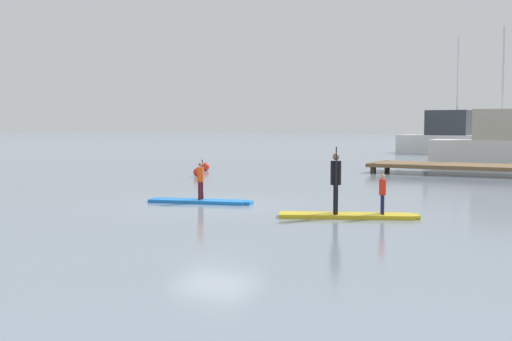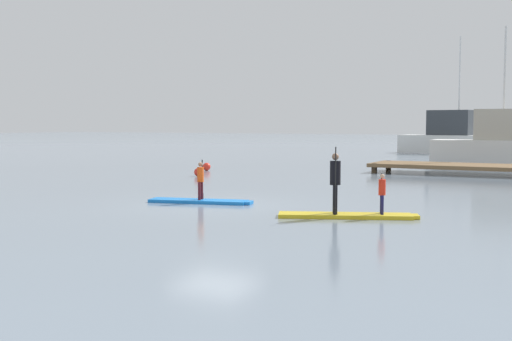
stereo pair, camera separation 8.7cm
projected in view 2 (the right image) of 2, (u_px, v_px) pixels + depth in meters
The scene contains 10 objects.
ground_plane at pixel (215, 205), 19.55m from camera, with size 240.00×240.00×0.00m, color gray.
paddleboard_near at pixel (201, 201), 19.96m from camera, with size 3.29×1.41×0.10m.
paddler_child_solo at pixel (201, 179), 19.92m from camera, with size 0.25×0.40×1.23m.
paddleboard_far at pixel (348, 216), 16.87m from camera, with size 3.58×1.99×0.10m.
paddler_adult at pixel (335, 179), 16.82m from camera, with size 0.37×0.47×1.76m.
paddler_child_front at pixel (382, 192), 16.75m from camera, with size 0.24×0.36×1.06m.
fishing_boat_green_midground at pixel (452, 138), 52.12m from camera, with size 8.67×3.23×9.34m.
floating_dock at pixel (467, 166), 30.96m from camera, with size 9.01×3.04×0.48m.
mooring_buoy_near at pixel (198, 172), 29.82m from camera, with size 0.40×0.40×0.40m, color red.
mooring_buoy_mid at pixel (207, 167), 33.52m from camera, with size 0.41×0.41×0.41m, color red.
Camera 2 is at (10.15, -16.61, 2.46)m, focal length 45.37 mm.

